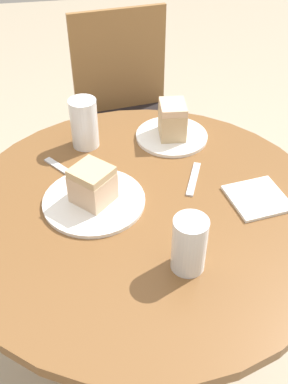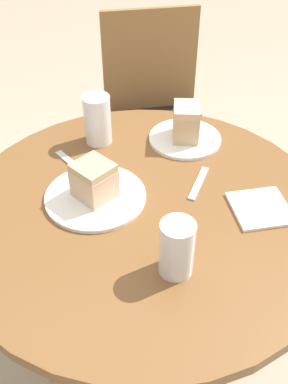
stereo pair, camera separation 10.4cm
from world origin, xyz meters
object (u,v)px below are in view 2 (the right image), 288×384
at_px(plate_near, 96,196).
at_px(glass_lemonade, 98,122).
at_px(cake_slice_far, 186,122).
at_px(glass_water, 177,250).
at_px(chair, 156,119).
at_px(cake_slice_near, 94,180).
at_px(plate_far, 185,139).

relative_size(plate_near, glass_lemonade, 1.76).
distance_m(plate_near, glass_lemonade, 0.25).
distance_m(cake_slice_far, glass_lemonade, 0.24).
xyz_separation_m(plate_near, glass_water, (0.17, -0.23, 0.05)).
xyz_separation_m(chair, cake_slice_near, (-0.20, -0.82, 0.33)).
distance_m(plate_far, cake_slice_far, 0.05).
height_order(plate_near, plate_far, same).
height_order(plate_near, glass_lemonade, glass_lemonade).
bearing_deg(plate_far, glass_lemonade, 178.35).
relative_size(chair, plate_far, 4.28).
distance_m(chair, plate_near, 0.89).
xyz_separation_m(chair, plate_near, (-0.20, -0.82, 0.28)).
xyz_separation_m(plate_far, cake_slice_near, (-0.24, -0.24, 0.05)).
distance_m(chair, glass_lemonade, 0.69).
height_order(chair, plate_near, chair).
bearing_deg(cake_slice_near, cake_slice_far, 44.62).
bearing_deg(plate_near, glass_lemonade, 89.96).
bearing_deg(glass_lemonade, cake_slice_near, -90.04).
height_order(plate_far, glass_lemonade, glass_lemonade).
xyz_separation_m(chair, plate_far, (0.04, -0.58, 0.28)).
relative_size(chair, glass_water, 6.91).
height_order(plate_far, cake_slice_near, cake_slice_near).
bearing_deg(cake_slice_near, plate_far, 44.62).
distance_m(cake_slice_near, glass_lemonade, 0.25).
bearing_deg(plate_near, cake_slice_near, 36.87).
xyz_separation_m(chair, glass_lemonade, (-0.20, -0.57, 0.34)).
bearing_deg(chair, plate_far, -93.47).
bearing_deg(glass_water, cake_slice_far, 81.20).
relative_size(glass_lemonade, glass_water, 1.10).
bearing_deg(glass_lemonade, plate_near, -90.04).
height_order(chair, glass_water, chair).
relative_size(cake_slice_near, glass_lemonade, 0.86).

